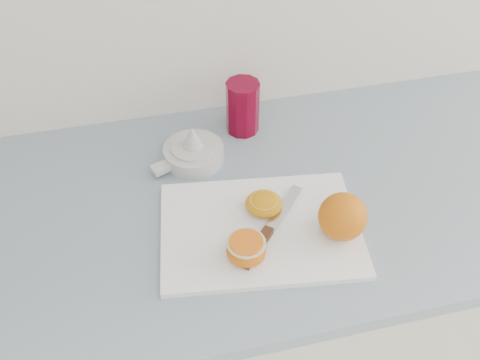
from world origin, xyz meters
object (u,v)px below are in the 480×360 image
Objects in this scene: counter at (240,318)px; half_orange at (246,250)px; red_tumbler at (243,109)px; cutting_board at (260,229)px; citrus_juicer at (193,151)px.

counter is 0.50m from half_orange.
half_orange is 0.57× the size of red_tumbler.
half_orange is at bearing -99.67° from counter.
cutting_board is 0.24m from citrus_juicer.
cutting_board is (0.01, -0.10, 0.45)m from counter.
half_orange is 0.29m from citrus_juicer.
red_tumbler is (0.08, 0.36, 0.02)m from half_orange.
cutting_board is at bearing -97.46° from red_tumbler.
red_tumbler is at bearing 75.10° from counter.
citrus_juicer is 1.31× the size of red_tumbler.
counter is 15.67× the size of citrus_juicer.
counter is at bearing 80.33° from half_orange.
red_tumbler is at bearing 82.54° from cutting_board.
cutting_board is 5.23× the size of half_orange.
red_tumbler is (0.12, 0.08, 0.03)m from citrus_juicer.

